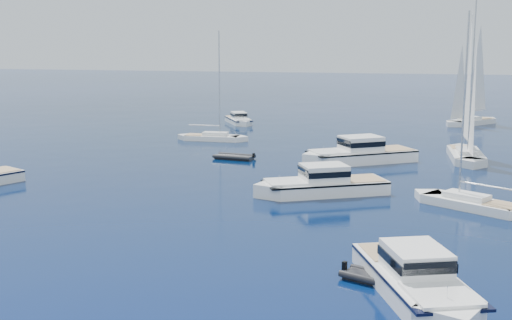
{
  "coord_description": "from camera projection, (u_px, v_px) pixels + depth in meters",
  "views": [
    {
      "loc": [
        15.54,
        -32.44,
        12.38
      ],
      "look_at": [
        3.34,
        21.59,
        2.2
      ],
      "focal_mm": 47.44,
      "sensor_mm": 36.0,
      "label": 1
    }
  ],
  "objects": [
    {
      "name": "tender_grey_far",
      "position": [
        234.0,
        159.0,
        69.07
      ],
      "size": [
        4.56,
        2.88,
        0.95
      ],
      "primitive_type": null,
      "rotation": [
        0.0,
        0.0,
        1.43
      ],
      "color": "black",
      "rests_on": "ground"
    },
    {
      "name": "motor_cruiser_horizon",
      "position": [
        239.0,
        124.0,
        96.99
      ],
      "size": [
        6.08,
        8.32,
        2.13
      ],
      "primitive_type": null,
      "rotation": [
        0.0,
        0.0,
        3.64
      ],
      "color": "white",
      "rests_on": "ground"
    },
    {
      "name": "sailboat_mid_r",
      "position": [
        471.0,
        208.0,
        49.34
      ],
      "size": [
        9.78,
        7.64,
        14.68
      ],
      "primitive_type": null,
      "rotation": [
        0.0,
        0.0,
        0.99
      ],
      "color": "white",
      "rests_on": "ground"
    },
    {
      "name": "tender_grey_near",
      "position": [
        373.0,
        282.0,
        34.53
      ],
      "size": [
        3.86,
        3.11,
        0.95
      ],
      "primitive_type": null,
      "rotation": [
        0.0,
        0.0,
        4.28
      ],
      "color": "black",
      "rests_on": "ground"
    },
    {
      "name": "motor_cruiser_distant",
      "position": [
        358.0,
        162.0,
        67.26
      ],
      "size": [
        12.82,
        10.15,
        3.34
      ],
      "primitive_type": null,
      "rotation": [
        0.0,
        0.0,
        2.14
      ],
      "color": "white",
      "rests_on": "ground"
    },
    {
      "name": "sailboat_centre",
      "position": [
        213.0,
        140.0,
        81.44
      ],
      "size": [
        9.23,
        2.48,
        13.54
      ],
      "primitive_type": null,
      "rotation": [
        0.0,
        0.0,
        4.72
      ],
      "color": "white",
      "rests_on": "ground"
    },
    {
      "name": "sailboat_sails_far",
      "position": [
        471.0,
        124.0,
        96.06
      ],
      "size": [
        9.25,
        9.9,
        15.83
      ],
      "primitive_type": null,
      "rotation": [
        0.0,
        0.0,
        2.41
      ],
      "color": "silver",
      "rests_on": "ground"
    },
    {
      "name": "sailboat_sails_r",
      "position": [
        466.0,
        159.0,
        68.85
      ],
      "size": [
        3.58,
        11.95,
        17.39
      ],
      "primitive_type": null,
      "rotation": [
        0.0,
        0.0,
        3.18
      ],
      "color": "silver",
      "rests_on": "ground"
    },
    {
      "name": "motor_cruiser_centre",
      "position": [
        321.0,
        194.0,
        53.73
      ],
      "size": [
        11.93,
        8.36,
        3.04
      ],
      "primitive_type": null,
      "rotation": [
        0.0,
        0.0,
        2.04
      ],
      "color": "silver",
      "rests_on": "ground"
    },
    {
      "name": "ground",
      "position": [
        109.0,
        267.0,
        36.73
      ],
      "size": [
        400.0,
        400.0,
        0.0
      ],
      "primitive_type": "plane",
      "color": "#081954",
      "rests_on": "ground"
    },
    {
      "name": "motor_cruiser_right",
      "position": [
        416.0,
        295.0,
        32.78
      ],
      "size": [
        7.36,
        12.0,
        3.02
      ],
      "primitive_type": null,
      "rotation": [
        0.0,
        0.0,
        3.5
      ],
      "color": "white",
      "rests_on": "ground"
    }
  ]
}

